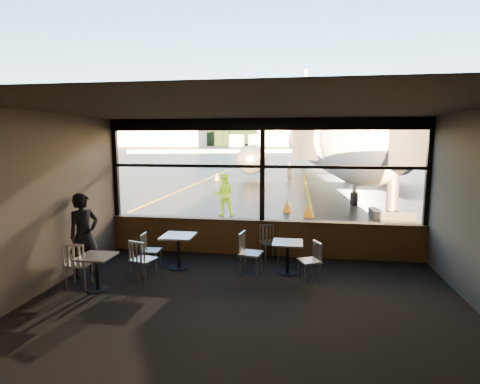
% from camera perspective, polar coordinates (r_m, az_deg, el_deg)
% --- Properties ---
extents(ground_plane, '(520.00, 520.00, 0.00)m').
position_cam_1_polar(ground_plane, '(129.45, 8.33, 6.43)').
color(ground_plane, black).
rests_on(ground_plane, ground).
extents(carpet_floor, '(8.00, 6.00, 0.01)m').
position_cam_1_polar(carpet_floor, '(7.10, 0.98, -16.60)').
color(carpet_floor, black).
rests_on(carpet_floor, ground).
extents(ceiling, '(8.00, 6.00, 0.04)m').
position_cam_1_polar(ceiling, '(6.49, 1.05, 12.71)').
color(ceiling, '#38332D').
rests_on(ceiling, ground).
extents(wall_left, '(0.04, 6.00, 3.50)m').
position_cam_1_polar(wall_left, '(8.13, -28.17, -1.57)').
color(wall_left, '#534B42').
rests_on(wall_left, ground).
extents(wall_back, '(8.00, 0.04, 3.50)m').
position_cam_1_polar(wall_back, '(3.71, -5.28, -11.00)').
color(wall_back, '#534B42').
rests_on(wall_back, ground).
extents(window_sill, '(8.00, 0.28, 0.90)m').
position_cam_1_polar(window_sill, '(9.77, 3.36, -6.99)').
color(window_sill, '#543719').
rests_on(window_sill, ground).
extents(window_header, '(8.00, 0.18, 0.30)m').
position_cam_1_polar(window_header, '(9.46, 3.50, 10.25)').
color(window_header, black).
rests_on(window_header, ground).
extents(mullion_left, '(0.12, 0.12, 2.60)m').
position_cam_1_polar(mullion_left, '(10.59, -18.39, 3.38)').
color(mullion_left, black).
rests_on(mullion_left, ground).
extents(mullion_centre, '(0.12, 0.12, 2.60)m').
position_cam_1_polar(mullion_centre, '(9.48, 3.44, 3.29)').
color(mullion_centre, black).
rests_on(mullion_centre, ground).
extents(mullion_right, '(0.12, 0.12, 2.60)m').
position_cam_1_polar(mullion_right, '(9.93, 26.80, 2.67)').
color(mullion_right, black).
rests_on(mullion_right, ground).
extents(window_transom, '(8.00, 0.10, 0.08)m').
position_cam_1_polar(window_transom, '(9.47, 3.45, 3.89)').
color(window_transom, black).
rests_on(window_transom, ground).
extents(airliner, '(32.74, 38.38, 11.12)m').
position_cam_1_polar(airliner, '(29.86, 12.39, 12.66)').
color(airliner, white).
rests_on(airliner, ground_plane).
extents(jet_bridge, '(9.19, 11.23, 4.90)m').
position_cam_1_polar(jet_bridge, '(15.17, 19.16, 5.51)').
color(jet_bridge, '#2B2B2E').
rests_on(jet_bridge, ground_plane).
extents(cafe_table_near, '(0.66, 0.66, 0.73)m').
position_cam_1_polar(cafe_table_near, '(8.51, 7.24, -9.92)').
color(cafe_table_near, gray).
rests_on(cafe_table_near, carpet_floor).
extents(cafe_table_mid, '(0.72, 0.72, 0.79)m').
position_cam_1_polar(cafe_table_mid, '(8.88, -9.34, -8.97)').
color(cafe_table_mid, gray).
rests_on(cafe_table_mid, carpet_floor).
extents(cafe_table_left, '(0.65, 0.65, 0.71)m').
position_cam_1_polar(cafe_table_left, '(8.07, -20.96, -11.44)').
color(cafe_table_left, gray).
rests_on(cafe_table_left, carpet_floor).
extents(chair_near_e, '(0.61, 0.61, 0.85)m').
position_cam_1_polar(chair_near_e, '(8.15, 10.50, -10.35)').
color(chair_near_e, beige).
rests_on(chair_near_e, carpet_floor).
extents(chair_near_w, '(0.60, 0.60, 0.96)m').
position_cam_1_polar(chair_near_w, '(8.33, 1.69, -9.40)').
color(chair_near_w, beige).
rests_on(chair_near_w, carpet_floor).
extents(chair_near_n, '(0.65, 0.65, 0.88)m').
position_cam_1_polar(chair_near_n, '(9.37, 4.51, -7.71)').
color(chair_near_n, '#AFAA9E').
rests_on(chair_near_n, carpet_floor).
extents(chair_mid_s, '(0.63, 0.63, 0.92)m').
position_cam_1_polar(chair_mid_s, '(8.22, -14.48, -10.03)').
color(chair_mid_s, '#B1ABA0').
rests_on(chair_mid_s, carpet_floor).
extents(chair_mid_w, '(0.47, 0.47, 0.83)m').
position_cam_1_polar(chair_mid_w, '(9.00, -13.33, -8.72)').
color(chair_mid_w, '#BBB5A9').
rests_on(chair_mid_w, carpet_floor).
extents(chair_left_s, '(0.60, 0.60, 0.96)m').
position_cam_1_polar(chair_left_s, '(8.33, -23.36, -10.06)').
color(chair_left_s, beige).
rests_on(chair_left_s, carpet_floor).
extents(passenger, '(0.72, 0.80, 1.84)m').
position_cam_1_polar(passenger, '(8.82, -22.69, -6.09)').
color(passenger, black).
rests_on(passenger, carpet_floor).
extents(ground_crew, '(0.93, 0.79, 1.67)m').
position_cam_1_polar(ground_crew, '(14.85, -2.48, -0.37)').
color(ground_crew, '#BFF219').
rests_on(ground_crew, ground_plane).
extents(cone_nose, '(0.38, 0.38, 0.53)m').
position_cam_1_polar(cone_nose, '(15.67, 7.16, -2.10)').
color(cone_nose, '#FF5008').
rests_on(cone_nose, ground_plane).
extents(cone_wing, '(0.40, 0.40, 0.56)m').
position_cam_1_polar(cone_wing, '(28.25, -3.50, 2.39)').
color(cone_wing, orange).
rests_on(cone_wing, ground_plane).
extents(hangar_left, '(45.00, 18.00, 11.00)m').
position_cam_1_polar(hangar_left, '(202.25, -11.98, 8.38)').
color(hangar_left, silver).
rests_on(hangar_left, ground_plane).
extents(hangar_mid, '(38.00, 15.00, 10.00)m').
position_cam_1_polar(hangar_mid, '(194.42, 8.50, 8.34)').
color(hangar_mid, silver).
rests_on(hangar_mid, ground_plane).
extents(hangar_right, '(50.00, 20.00, 12.00)m').
position_cam_1_polar(hangar_right, '(196.54, 26.44, 7.90)').
color(hangar_right, silver).
rests_on(hangar_right, ground_plane).
extents(fuel_tank_a, '(8.00, 8.00, 6.00)m').
position_cam_1_polar(fuel_tank_a, '(193.88, -0.50, 7.84)').
color(fuel_tank_a, silver).
rests_on(fuel_tank_a, ground_plane).
extents(fuel_tank_b, '(8.00, 8.00, 6.00)m').
position_cam_1_polar(fuel_tank_b, '(192.54, 2.47, 7.83)').
color(fuel_tank_b, silver).
rests_on(fuel_tank_b, ground_plane).
extents(fuel_tank_c, '(8.00, 8.00, 6.00)m').
position_cam_1_polar(fuel_tank_c, '(191.72, 5.47, 7.80)').
color(fuel_tank_c, silver).
rests_on(fuel_tank_c, ground_plane).
extents(treeline, '(360.00, 3.00, 12.00)m').
position_cam_1_polar(treeline, '(219.43, 8.53, 8.53)').
color(treeline, black).
rests_on(treeline, ground_plane).
extents(cone_extra, '(0.38, 0.38, 0.53)m').
position_cam_1_polar(cone_extra, '(14.81, 10.30, -2.74)').
color(cone_extra, orange).
rests_on(cone_extra, ground_plane).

